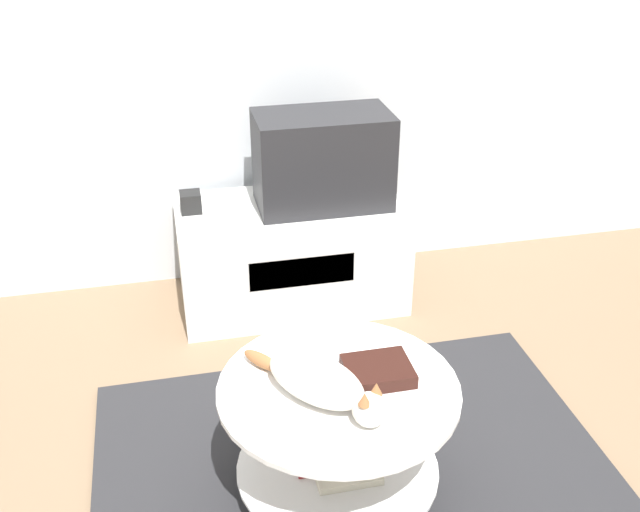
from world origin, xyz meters
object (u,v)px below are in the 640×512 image
at_px(tv, 323,160).
at_px(cat, 321,382).
at_px(dvd_box, 378,371).
at_px(speaker, 191,202).

relative_size(tv, cat, 1.31).
height_order(dvd_box, cat, cat).
bearing_deg(cat, tv, 128.39).
bearing_deg(dvd_box, tv, 85.28).
relative_size(tv, dvd_box, 2.85).
bearing_deg(cat, speaker, 153.65).
xyz_separation_m(speaker, dvd_box, (0.48, -1.24, -0.06)).
bearing_deg(dvd_box, cat, -161.97).
bearing_deg(dvd_box, speaker, 110.91).
height_order(tv, speaker, tv).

